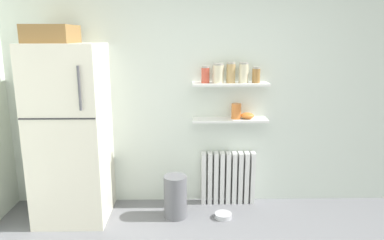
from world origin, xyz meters
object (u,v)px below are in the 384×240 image
storage_jar_2 (231,73)px  pet_food_bowl (223,215)px  storage_jar_1 (218,73)px  vase (236,111)px  storage_jar_0 (205,75)px  shelf_bowl (247,116)px  refrigerator (70,130)px  storage_jar_3 (244,73)px  storage_jar_4 (256,75)px  trash_bin (175,197)px  radiator (228,178)px

storage_jar_2 → pet_food_bowl: (-0.09, -0.33, -1.47)m
storage_jar_1 → vase: bearing=0.0°
storage_jar_0 → storage_jar_2: bearing=0.0°
storage_jar_1 → shelf_bowl: size_ratio=1.43×
refrigerator → storage_jar_0: 1.50m
refrigerator → storage_jar_3: 1.88m
storage_jar_0 → pet_food_bowl: 1.50m
storage_jar_4 → storage_jar_1: bearing=-180.0°
storage_jar_3 → shelf_bowl: size_ratio=1.50×
storage_jar_3 → vase: 0.42m
refrigerator → storage_jar_4: size_ratio=11.67×
storage_jar_3 → storage_jar_4: 0.14m
storage_jar_4 → trash_bin: storage_jar_4 is taller
radiator → trash_bin: size_ratio=1.33×
refrigerator → storage_jar_0: bearing=9.7°
vase → storage_jar_1: bearing=-180.0°
storage_jar_2 → shelf_bowl: storage_jar_2 is taller
radiator → pet_food_bowl: radiator is taller
storage_jar_0 → storage_jar_3: bearing=-0.0°
storage_jar_3 → trash_bin: (-0.72, -0.29, -1.26)m
storage_jar_1 → storage_jar_4: (0.40, 0.00, -0.02)m
refrigerator → storage_jar_2: 1.76m
storage_jar_0 → storage_jar_1: storage_jar_1 is taller
storage_jar_2 → vase: 0.42m
storage_jar_1 → storage_jar_3: 0.27m
refrigerator → storage_jar_3: (1.78, 0.24, 0.55)m
refrigerator → storage_jar_0: size_ratio=11.02×
storage_jar_4 → vase: size_ratio=1.02×
pet_food_bowl → trash_bin: bearing=175.6°
storage_jar_1 → pet_food_bowl: size_ratio=1.14×
storage_jar_1 → storage_jar_2: bearing=0.0°
storage_jar_0 → storage_jar_3: storage_jar_3 is taller
storage_jar_0 → storage_jar_4: 0.53m
refrigerator → radiator: refrigerator is taller
radiator → storage_jar_4: storage_jar_4 is taller
refrigerator → storage_jar_0: refrigerator is taller
refrigerator → storage_jar_2: refrigerator is taller
storage_jar_3 → storage_jar_0: bearing=180.0°
radiator → storage_jar_2: size_ratio=2.77×
storage_jar_0 → storage_jar_2: 0.27m
storage_jar_2 → storage_jar_4: bearing=0.0°
refrigerator → storage_jar_1: bearing=8.8°
vase → shelf_bowl: bearing=0.0°
trash_bin → pet_food_bowl: size_ratio=2.52×
storage_jar_2 → storage_jar_0: bearing=180.0°
storage_jar_1 → storage_jar_2: (0.13, 0.00, 0.01)m
storage_jar_2 → vase: size_ratio=1.32×
storage_jar_2 → trash_bin: size_ratio=0.48×
pet_food_bowl → radiator: bearing=76.6°
storage_jar_3 → shelf_bowl: (0.06, 0.00, -0.46)m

